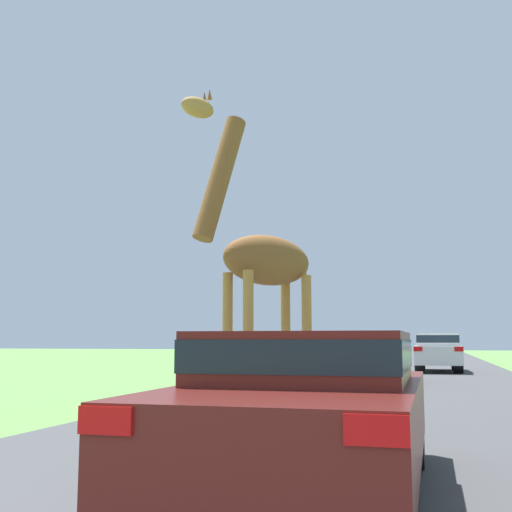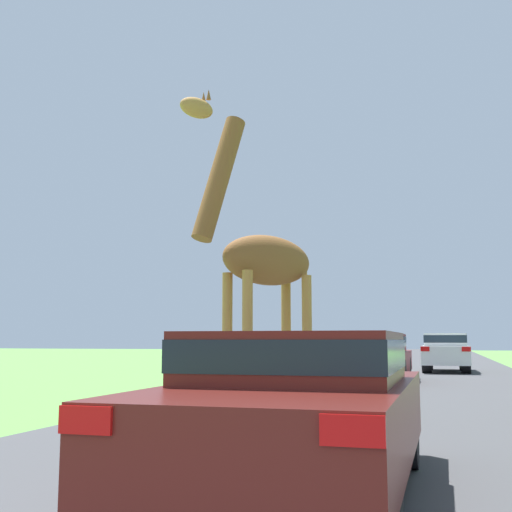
% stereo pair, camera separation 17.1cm
% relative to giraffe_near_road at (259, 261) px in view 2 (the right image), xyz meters
% --- Properties ---
extents(road, '(8.15, 120.00, 0.00)m').
position_rel_giraffe_near_road_xyz_m(road, '(1.39, 20.50, -2.43)').
color(road, '#424244').
rests_on(road, ground).
extents(giraffe_near_road, '(1.75, 2.30, 4.91)m').
position_rel_giraffe_near_road_xyz_m(giraffe_near_road, '(0.00, 0.00, 0.00)').
color(giraffe_near_road, '#B77F3D').
rests_on(giraffe_near_road, ground).
extents(car_lead_maroon, '(1.75, 4.15, 1.28)m').
position_rel_giraffe_near_road_xyz_m(car_lead_maroon, '(1.56, -4.21, -1.74)').
color(car_lead_maroon, '#561914').
rests_on(car_lead_maroon, ground).
extents(car_queue_right, '(1.97, 4.28, 1.39)m').
position_rel_giraffe_near_road_xyz_m(car_queue_right, '(0.68, 9.85, -1.68)').
color(car_queue_right, maroon).
rests_on(car_queue_right, ground).
extents(car_queue_left, '(1.72, 4.36, 1.47)m').
position_rel_giraffe_near_road_xyz_m(car_queue_left, '(2.72, 16.78, -1.64)').
color(car_queue_left, silver).
rests_on(car_queue_left, ground).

